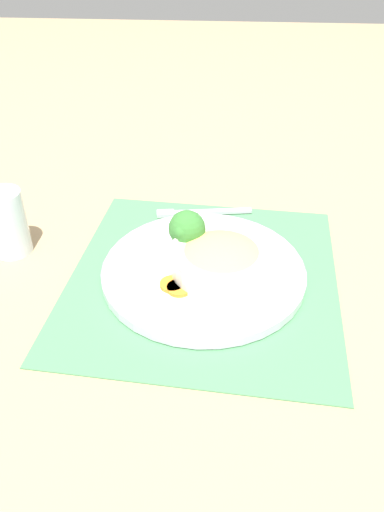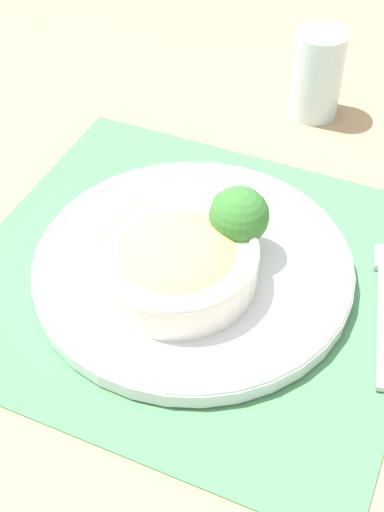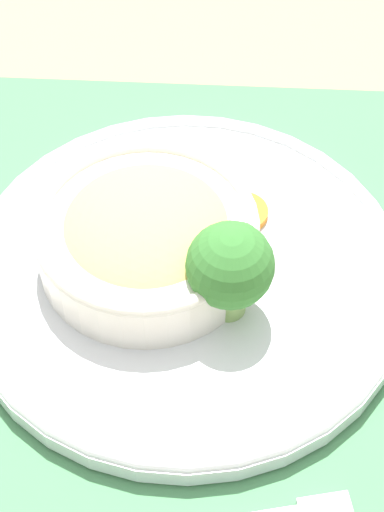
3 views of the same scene
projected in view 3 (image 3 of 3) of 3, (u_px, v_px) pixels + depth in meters
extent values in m
plane|color=tan|center=(183.00, 283.00, 0.64)|extent=(4.00, 4.00, 0.00)
cube|color=#4C8C59|center=(183.00, 282.00, 0.64)|extent=(0.48, 0.46, 0.00)
cylinder|color=silver|center=(183.00, 273.00, 0.63)|extent=(0.32, 0.32, 0.02)
torus|color=silver|center=(183.00, 267.00, 0.62)|extent=(0.32, 0.32, 0.01)
cylinder|color=silver|center=(145.00, 241.00, 0.61)|extent=(0.16, 0.16, 0.04)
torus|color=silver|center=(143.00, 223.00, 0.60)|extent=(0.16, 0.16, 0.01)
ellipsoid|color=#EAC66B|center=(144.00, 232.00, 0.61)|extent=(0.13, 0.13, 0.04)
cylinder|color=#84AD5B|center=(226.00, 297.00, 0.59)|extent=(0.03, 0.03, 0.03)
sphere|color=#387A33|center=(227.00, 265.00, 0.56)|extent=(0.06, 0.06, 0.06)
sphere|color=#387A33|center=(238.00, 242.00, 0.57)|extent=(0.03, 0.03, 0.03)
sphere|color=#387A33|center=(219.00, 281.00, 0.55)|extent=(0.02, 0.02, 0.02)
cylinder|color=orange|center=(241.00, 213.00, 0.65)|extent=(0.04, 0.04, 0.01)
cylinder|color=orange|center=(225.00, 205.00, 0.66)|extent=(0.04, 0.04, 0.01)
cube|color=silver|center=(323.00, 512.00, 0.52)|extent=(0.02, 0.04, 0.01)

